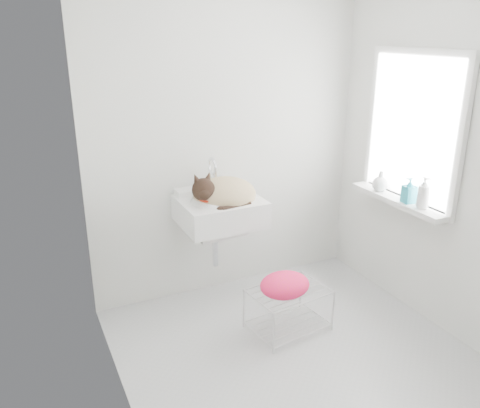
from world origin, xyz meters
name	(u,v)px	position (x,y,z in m)	size (l,w,h in m)	color
floor	(289,347)	(0.00, 0.00, 0.00)	(2.20, 2.00, 0.02)	#B5B5B5
back_wall	(228,136)	(0.00, 1.00, 1.25)	(2.20, 0.02, 2.50)	silver
right_wall	(436,149)	(1.10, 0.00, 1.25)	(0.02, 2.00, 2.50)	silver
left_wall	(107,193)	(-1.10, 0.00, 1.25)	(0.02, 2.00, 2.50)	silver
window_glass	(414,129)	(1.09, 0.20, 1.35)	(0.01, 0.80, 1.00)	white
window_frame	(413,130)	(1.07, 0.20, 1.35)	(0.04, 0.90, 1.10)	white
windowsill	(398,200)	(1.01, 0.20, 0.83)	(0.16, 0.88, 0.04)	white
sink	(220,199)	(-0.18, 0.74, 0.85)	(0.59, 0.51, 0.23)	white
faucet	(210,174)	(-0.18, 0.92, 0.99)	(0.21, 0.15, 0.21)	silver
cat	(222,194)	(-0.17, 0.72, 0.89)	(0.51, 0.43, 0.30)	tan
wire_rack	(288,310)	(0.10, 0.19, 0.15)	(0.52, 0.36, 0.31)	silver
towel	(285,291)	(0.04, 0.15, 0.34)	(0.35, 0.25, 0.15)	#E73F14
bottle_a	(422,208)	(1.00, -0.04, 0.85)	(0.07, 0.07, 0.19)	white
bottle_b	(408,203)	(1.00, 0.09, 0.85)	(0.08, 0.08, 0.18)	teal
bottle_c	(379,191)	(1.00, 0.39, 0.85)	(0.12, 0.12, 0.15)	silver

